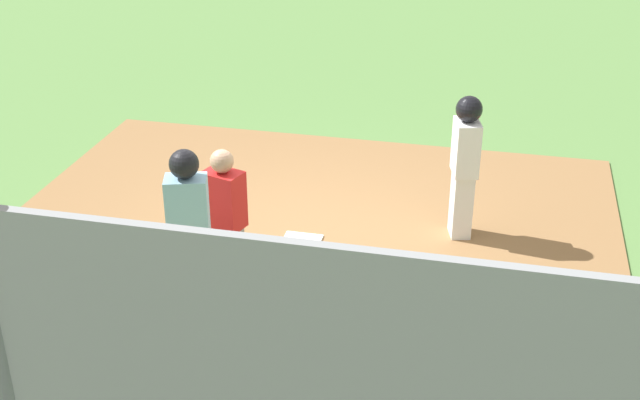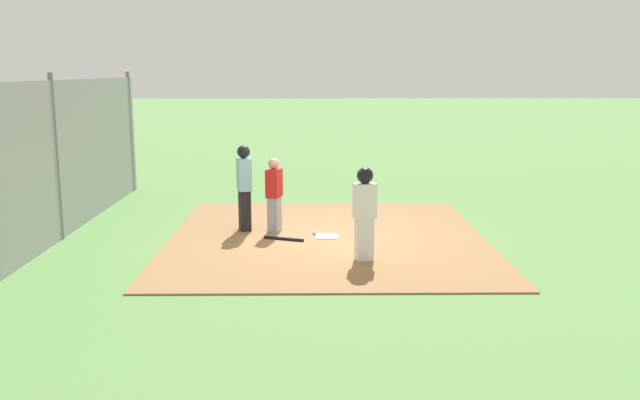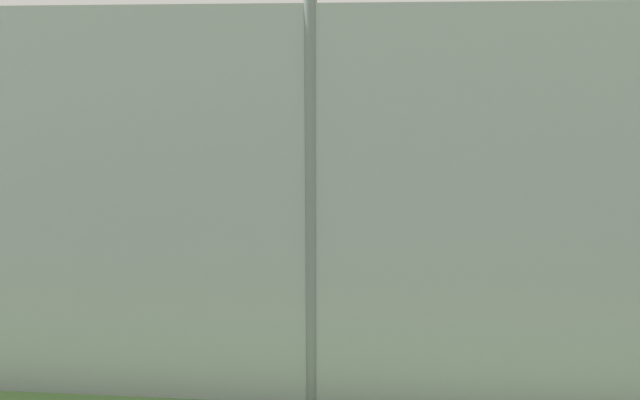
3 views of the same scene
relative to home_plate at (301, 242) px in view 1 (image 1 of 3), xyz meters
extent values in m
plane|color=#5B8947|center=(0.00, 0.00, -0.04)|extent=(140.00, 140.00, 0.00)
cube|color=olive|center=(0.00, 0.00, -0.03)|extent=(7.20, 6.40, 0.03)
cube|color=white|center=(0.00, 0.00, 0.00)|extent=(0.44, 0.44, 0.02)
cube|color=#9E9EA3|center=(-0.49, -1.10, 0.36)|extent=(0.35, 0.30, 0.74)
cube|color=red|center=(-0.49, -1.10, 1.03)|extent=(0.44, 0.36, 0.59)
sphere|color=tan|center=(-0.49, -1.10, 1.44)|extent=(0.23, 0.23, 0.23)
cube|color=black|center=(-0.61, -1.74, 0.42)|extent=(0.35, 0.30, 0.86)
cube|color=#8CC1E0|center=(-0.61, -1.74, 1.20)|extent=(0.44, 0.36, 0.68)
sphere|color=black|center=(-0.61, -1.74, 1.67)|extent=(0.27, 0.27, 0.27)
cube|color=silver|center=(1.74, 0.63, 0.38)|extent=(0.29, 0.35, 0.78)
cube|color=white|center=(1.74, 0.63, 1.08)|extent=(0.35, 0.43, 0.62)
sphere|color=tan|center=(1.74, 0.63, 1.51)|extent=(0.24, 0.24, 0.24)
sphere|color=black|center=(1.74, 0.63, 1.53)|extent=(0.29, 0.29, 0.29)
cylinder|color=black|center=(0.27, -0.88, 0.02)|extent=(0.35, 0.83, 0.06)
ellipsoid|color=red|center=(-1.27, -1.08, 0.05)|extent=(0.24, 0.20, 0.12)
sphere|color=white|center=(-0.21, -0.27, 0.03)|extent=(0.07, 0.07, 0.07)
camera|label=1|loc=(2.09, -8.11, 4.72)|focal=47.36mm
camera|label=2|loc=(13.63, -0.31, 3.36)|focal=38.40mm
camera|label=3|loc=(0.38, -9.57, 2.68)|focal=31.08mm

